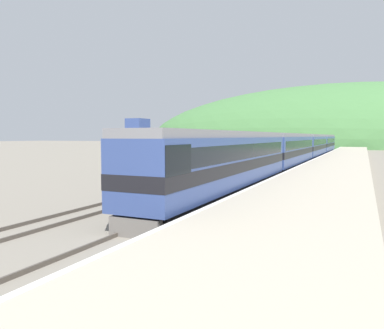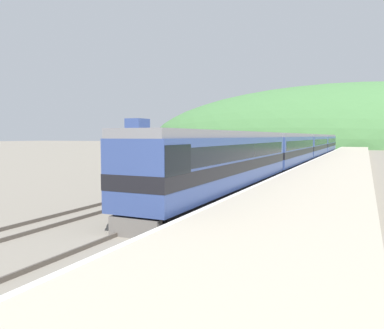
# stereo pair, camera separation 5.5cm
# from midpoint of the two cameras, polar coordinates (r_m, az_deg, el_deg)

# --- Properties ---
(track_main) EXTENTS (1.52, 180.00, 0.16)m
(track_main) POSITION_cam_midpoint_polar(r_m,az_deg,el_deg) (64.60, 17.67, 0.74)
(track_main) COLOR #4C443D
(track_main) RESTS_ON ground
(track_siding) EXTENTS (1.52, 180.00, 0.16)m
(track_siding) POSITION_cam_midpoint_polar(r_m,az_deg,el_deg) (65.36, 13.49, 0.86)
(track_siding) COLOR #4C443D
(track_siding) RESTS_ON ground
(platform) EXTENTS (6.68, 140.00, 0.91)m
(platform) POSITION_cam_midpoint_polar(r_m,az_deg,el_deg) (44.22, 21.08, -0.43)
(platform) COLOR #B2A893
(platform) RESTS_ON ground
(distant_hills) EXTENTS (163.74, 73.68, 46.98)m
(distant_hills) POSITION_cam_midpoint_polar(r_m,az_deg,el_deg) (152.94, 21.82, 2.56)
(distant_hills) COLOR #477A42
(distant_hills) RESTS_ON ground
(station_shed) EXTENTS (7.33, 5.54, 3.41)m
(station_shed) POSITION_cam_midpoint_polar(r_m,az_deg,el_deg) (43.40, -0.22, 1.46)
(station_shed) COLOR #385B42
(station_shed) RESTS_ON ground
(express_train_lead_car) EXTENTS (2.87, 21.22, 4.57)m
(express_train_lead_car) POSITION_cam_midpoint_polar(r_m,az_deg,el_deg) (23.54, 4.99, 0.42)
(express_train_lead_car) COLOR black
(express_train_lead_car) RESTS_ON ground
(carriage_second) EXTENTS (2.86, 19.95, 4.21)m
(carriage_second) POSITION_cam_midpoint_polar(r_m,az_deg,el_deg) (44.54, 14.49, 2.12)
(carriage_second) COLOR black
(carriage_second) RESTS_ON ground
(carriage_third) EXTENTS (2.86, 19.95, 4.21)m
(carriage_third) POSITION_cam_midpoint_polar(r_m,az_deg,el_deg) (65.13, 17.78, 2.71)
(carriage_third) COLOR black
(carriage_third) RESTS_ON ground
(carriage_fourth) EXTENTS (2.86, 19.95, 4.21)m
(carriage_fourth) POSITION_cam_midpoint_polar(r_m,az_deg,el_deg) (85.84, 19.49, 3.01)
(carriage_fourth) COLOR black
(carriage_fourth) RESTS_ON ground
(siding_train) EXTENTS (2.90, 46.75, 3.45)m
(siding_train) POSITION_cam_midpoint_polar(r_m,az_deg,el_deg) (65.81, 13.61, 2.37)
(siding_train) COLOR black
(siding_train) RESTS_ON ground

